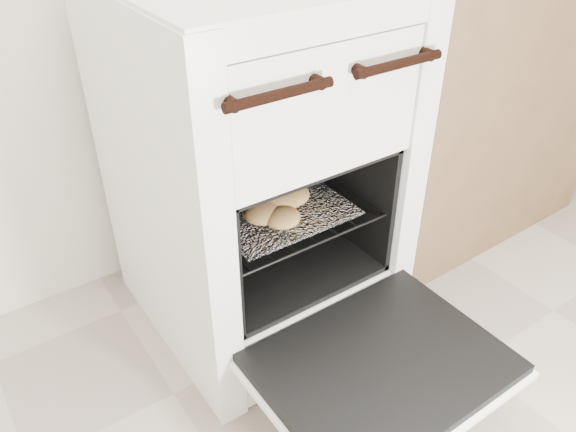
% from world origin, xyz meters
% --- Properties ---
extents(stove, '(0.57, 0.63, 0.87)m').
position_xyz_m(stove, '(0.00, 1.18, 0.42)').
color(stove, white).
rests_on(stove, ground).
extents(oven_door, '(0.51, 0.40, 0.04)m').
position_xyz_m(oven_door, '(0.00, 0.71, 0.19)').
color(oven_door, black).
rests_on(oven_door, stove).
extents(oven_rack, '(0.41, 0.40, 0.01)m').
position_xyz_m(oven_rack, '(0.00, 1.12, 0.37)').
color(oven_rack, black).
rests_on(oven_rack, stove).
extents(foil_sheet, '(0.32, 0.28, 0.01)m').
position_xyz_m(foil_sheet, '(0.00, 1.10, 0.37)').
color(foil_sheet, white).
rests_on(foil_sheet, oven_rack).
extents(baked_rolls, '(0.22, 0.19, 0.05)m').
position_xyz_m(baked_rolls, '(-0.00, 1.08, 0.40)').
color(baked_rolls, tan).
rests_on(baked_rolls, foil_sheet).
extents(counter, '(0.83, 0.56, 0.82)m').
position_xyz_m(counter, '(0.79, 1.26, 0.41)').
color(counter, brown).
rests_on(counter, ground).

